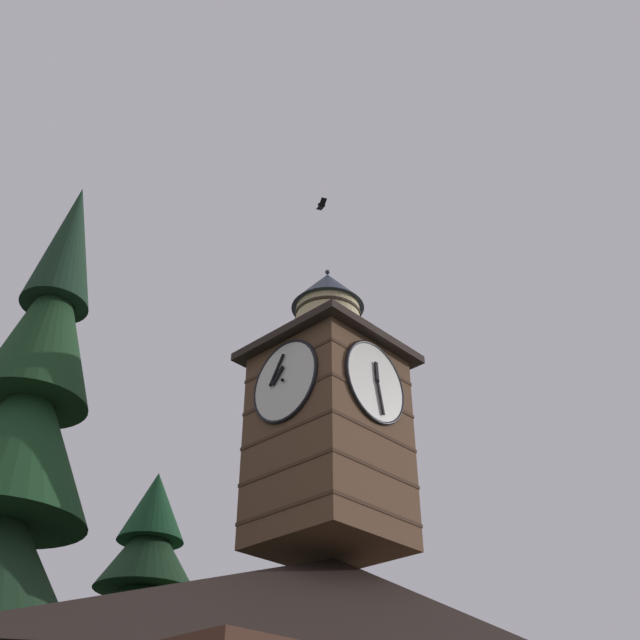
{
  "coord_description": "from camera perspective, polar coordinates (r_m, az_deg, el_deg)",
  "views": [
    {
      "loc": [
        16.65,
        12.25,
        1.78
      ],
      "look_at": [
        2.09,
        -1.52,
        15.33
      ],
      "focal_mm": 41.83,
      "sensor_mm": 36.0,
      "label": 1
    }
  ],
  "objects": [
    {
      "name": "clock_tower",
      "position": [
        22.05,
        0.66,
        -7.62
      ],
      "size": [
        4.25,
        4.25,
        9.43
      ],
      "color": "brown",
      "rests_on": "building_main"
    },
    {
      "name": "flying_bird_high",
      "position": [
        27.8,
        0.12,
        8.79
      ],
      "size": [
        0.49,
        0.68,
        0.16
      ],
      "color": "black"
    }
  ]
}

